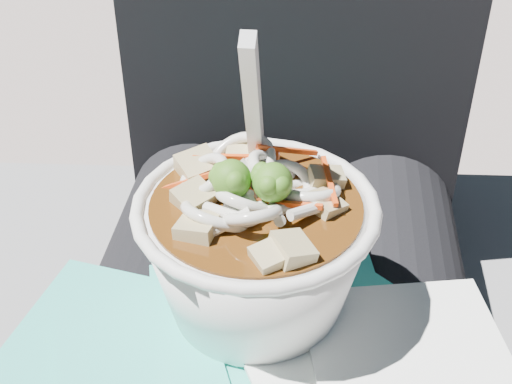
# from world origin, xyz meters

# --- Properties ---
(lap) EXTENTS (0.34, 0.48, 0.14)m
(lap) POSITION_xyz_m (0.00, 0.00, 0.52)
(lap) COLOR black
(lap) RESTS_ON stone_ledge
(person_body) EXTENTS (0.34, 0.94, 0.99)m
(person_body) POSITION_xyz_m (0.00, 0.09, 0.54)
(person_body) COLOR black
(person_body) RESTS_ON ground
(plastic_bag) EXTENTS (0.33, 0.34, 0.02)m
(plastic_bag) POSITION_xyz_m (-0.02, -0.03, 0.59)
(plastic_bag) COLOR #2DBCAA
(plastic_bag) RESTS_ON lap
(udon_bowl) EXTENTS (0.18, 0.18, 0.21)m
(udon_bowl) POSITION_xyz_m (-0.01, -0.01, 0.66)
(udon_bowl) COLOR white
(udon_bowl) RESTS_ON plastic_bag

